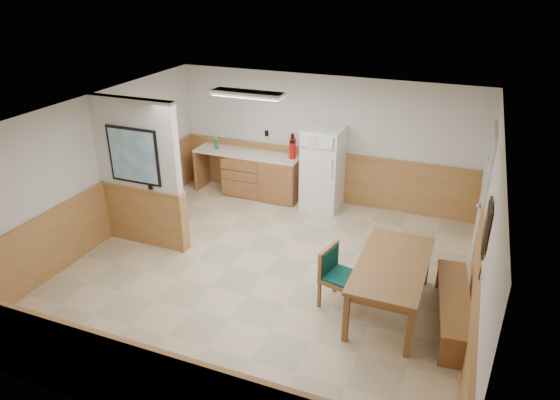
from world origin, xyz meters
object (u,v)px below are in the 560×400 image
at_px(refrigerator, 323,169).
at_px(fire_extinguisher, 292,148).
at_px(soap_bottle, 216,144).
at_px(dining_table, 392,269).
at_px(dining_chair, 336,272).
at_px(dining_bench, 454,302).

relative_size(refrigerator, fire_extinguisher, 3.19).
bearing_deg(soap_bottle, dining_table, -34.37).
height_order(refrigerator, dining_chair, refrigerator).
distance_m(dining_table, fire_extinguisher, 3.80).
xyz_separation_m(dining_table, soap_bottle, (-4.12, 2.82, 0.35)).
bearing_deg(dining_chair, dining_table, 20.95).
xyz_separation_m(refrigerator, dining_chair, (1.09, -2.89, -0.31)).
bearing_deg(dining_bench, dining_table, 173.16).
height_order(fire_extinguisher, soap_bottle, fire_extinguisher).
bearing_deg(dining_table, fire_extinguisher, 131.30).
bearing_deg(dining_chair, fire_extinguisher, 133.42).
distance_m(refrigerator, fire_extinguisher, 0.72).
distance_m(dining_bench, fire_extinguisher, 4.43).
distance_m(dining_table, dining_bench, 0.88).
relative_size(refrigerator, dining_chair, 1.89).
bearing_deg(refrigerator, dining_chair, -68.14).
bearing_deg(soap_bottle, fire_extinguisher, 1.45).
xyz_separation_m(refrigerator, dining_bench, (2.65, -2.80, -0.45)).
bearing_deg(refrigerator, dining_bench, -45.28).
bearing_deg(dining_chair, refrigerator, 123.67).
height_order(dining_table, dining_chair, dining_chair).
xyz_separation_m(fire_extinguisher, soap_bottle, (-1.65, -0.04, -0.12)).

